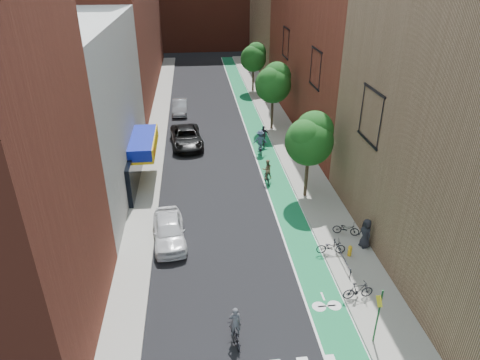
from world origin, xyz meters
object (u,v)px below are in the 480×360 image
object	(u,v)px
parked_car_black	(186,137)
cyclist_lane_mid	(264,139)
pedestrian	(366,233)
parked_car_white	(169,230)
parked_car_silver	(180,107)
cyclist_lead	(235,331)
cyclist_lane_far	(260,143)
fire_hydrant	(350,250)
cyclist_lane_near	(267,173)

from	to	relation	value
parked_car_black	cyclist_lane_mid	world-z (taller)	cyclist_lane_mid
cyclist_lane_mid	pedestrian	distance (m)	16.60
parked_car_white	cyclist_lane_mid	bearing A→B (deg)	54.54
parked_car_silver	cyclist_lead	distance (m)	32.98
cyclist_lane_far	fire_hydrant	size ratio (longest dim) A/B	3.19
parked_car_white	pedestrian	bearing A→B (deg)	-15.51
cyclist_lead	cyclist_lane_near	distance (m)	15.73
parked_car_black	cyclist_lead	bearing A→B (deg)	-89.95
parked_car_black	parked_car_silver	xyz separation A→B (m)	(-0.75, 9.49, -0.08)
cyclist_lane_mid	fire_hydrant	distance (m)	17.15
parked_car_black	cyclist_lane_far	distance (m)	7.02
parked_car_white	parked_car_silver	distance (m)	24.67
parked_car_silver	pedestrian	xyz separation A→B (m)	(11.35, -26.70, 0.35)
cyclist_lane_far	pedestrian	size ratio (longest dim) A/B	1.18
cyclist_lane_near	parked_car_white	bearing A→B (deg)	39.77
parked_car_silver	cyclist_lane_near	xyz separation A→B (m)	(6.95, -17.64, 0.07)
cyclist_lane_near	fire_hydrant	bearing A→B (deg)	103.89
parked_car_black	cyclist_lane_far	xyz separation A→B (m)	(6.51, -2.62, 0.20)
parked_car_silver	fire_hydrant	xyz separation A→B (m)	(10.19, -27.48, -0.22)
cyclist_lane_far	fire_hydrant	world-z (taller)	cyclist_lane_far
parked_car_silver	cyclist_lead	xyz separation A→B (m)	(2.95, -32.85, -0.10)
parked_car_white	parked_car_black	bearing A→B (deg)	80.40
parked_car_silver	cyclist_lane_mid	world-z (taller)	cyclist_lane_mid
parked_car_black	fire_hydrant	bearing A→B (deg)	-67.64
parked_car_white	cyclist_lane_mid	distance (m)	16.35
parked_car_white	cyclist_lane_far	world-z (taller)	cyclist_lane_far
parked_car_silver	pedestrian	world-z (taller)	pedestrian
cyclist_lane_near	cyclist_lane_far	world-z (taller)	cyclist_lane_far
parked_car_black	cyclist_lane_mid	distance (m)	7.15
parked_car_black	cyclist_lead	world-z (taller)	cyclist_lead
cyclist_lane_near	parked_car_silver	bearing A→B (deg)	-72.81
parked_car_silver	cyclist_lane_near	world-z (taller)	cyclist_lane_near
parked_car_white	fire_hydrant	world-z (taller)	parked_car_white
cyclist_lane_near	pedestrian	size ratio (longest dim) A/B	1.02
pedestrian	cyclist_lane_far	bearing A→B (deg)	-179.37
cyclist_lane_far	parked_car_silver	bearing A→B (deg)	-59.06
cyclist_lead	fire_hydrant	size ratio (longest dim) A/B	2.78
pedestrian	parked_car_silver	bearing A→B (deg)	-172.00
cyclist_lead	parked_car_black	bearing A→B (deg)	-92.31
parked_car_silver	cyclist_lane_far	distance (m)	14.12
cyclist_lane_mid	cyclist_lane_far	size ratio (longest dim) A/B	0.90
parked_car_silver	fire_hydrant	size ratio (longest dim) A/B	6.51
cyclist_lane_mid	fire_hydrant	world-z (taller)	cyclist_lane_mid
parked_car_black	pedestrian	size ratio (longest dim) A/B	3.15
cyclist_lane_mid	fire_hydrant	bearing A→B (deg)	107.48
parked_car_silver	cyclist_lane_mid	xyz separation A→B (m)	(7.83, -10.49, 0.02)
parked_car_white	cyclist_lane_mid	world-z (taller)	cyclist_lane_mid
parked_car_white	cyclist_lane_far	size ratio (longest dim) A/B	2.14
parked_car_white	cyclist_lane_far	distance (m)	14.67
parked_car_white	parked_car_silver	world-z (taller)	parked_car_white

